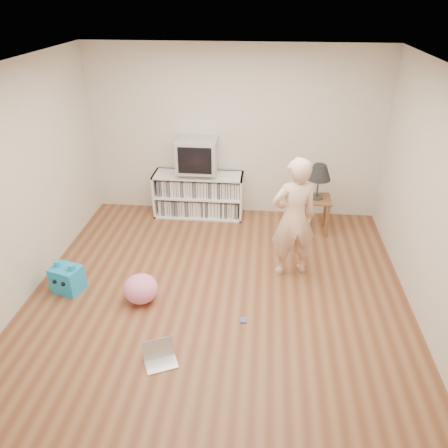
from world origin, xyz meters
The scene contains 13 objects.
ground centered at (0.00, 0.00, 0.00)m, with size 4.50×4.50×0.00m, color brown.
walls centered at (0.00, 0.00, 1.30)m, with size 4.52×4.52×2.60m.
ceiling centered at (0.00, 0.00, 2.60)m, with size 4.50×4.50×0.01m, color white.
media_unit centered at (-0.54, 2.04, 0.35)m, with size 1.40×0.45×0.70m.
dvd_deck centered at (-0.54, 2.02, 0.73)m, with size 0.45×0.35×0.07m, color gray.
crt_tv centered at (-0.54, 2.02, 1.02)m, with size 0.60×0.53×0.50m.
side_table centered at (1.26, 1.65, 0.42)m, with size 0.42×0.42×0.55m.
table_lamp centered at (1.26, 1.65, 0.94)m, with size 0.34×0.34×0.52m.
person centered at (0.87, 0.53, 0.78)m, with size 0.57×0.38×1.57m, color beige.
laptop centered at (-0.46, -1.15, 0.06)m, with size 0.38×0.35×0.21m.
playing_cards centered at (0.33, -0.49, 0.01)m, with size 0.07×0.09×0.02m, color #4658BC.
plush_blue centered at (-1.83, -0.13, 0.17)m, with size 0.40×0.35×0.39m.
plush_pink centered at (-0.88, -0.25, 0.17)m, with size 0.40×0.40×0.34m, color pink.
Camera 1 is at (0.48, -4.23, 3.26)m, focal length 35.00 mm.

